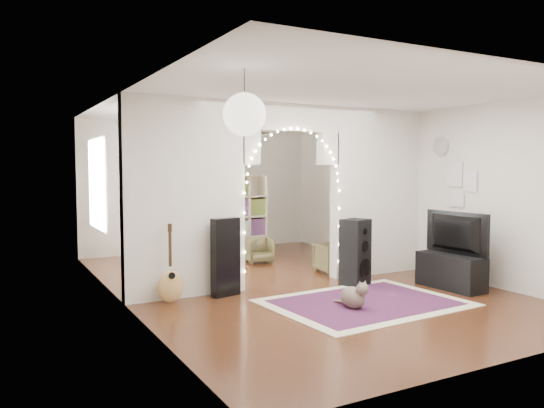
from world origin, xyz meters
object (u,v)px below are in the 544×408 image
media_console (451,272)px  dining_chair_left (259,250)px  bookcase (228,217)px  dining_chair_right (334,258)px  acoustic_guitar (170,274)px  floor_speaker (355,252)px  dining_table (189,226)px

media_console → dining_chair_left: 3.54m
bookcase → dining_chair_right: (0.99, -2.14, -0.55)m
acoustic_guitar → bookcase: (2.02, 2.74, 0.42)m
floor_speaker → dining_chair_right: (0.27, 0.91, -0.24)m
acoustic_guitar → bookcase: size_ratio=0.55×
dining_chair_right → dining_table: bearing=137.3°
dining_chair_left → bookcase: bearing=124.8°
acoustic_guitar → media_console: size_ratio=0.88×
dining_chair_right → bookcase: bearing=120.5°
floor_speaker → bookcase: size_ratio=0.62×
dining_table → dining_chair_right: size_ratio=2.25×
floor_speaker → dining_chair_left: (-0.41, 2.36, -0.27)m
acoustic_guitar → floor_speaker: size_ratio=0.88×
dining_table → dining_chair_left: 1.37m
bookcase → dining_table: 0.84m
acoustic_guitar → dining_table: size_ratio=0.71×
media_console → dining_chair_left: size_ratio=2.01×
floor_speaker → media_console: (1.08, -0.84, -0.24)m
floor_speaker → dining_table: size_ratio=0.80×
bookcase → dining_chair_left: 0.96m
floor_speaker → dining_chair_left: 2.41m
acoustic_guitar → media_console: acoustic_guitar is taller
dining_table → floor_speaker: bearing=-59.3°
floor_speaker → dining_table: floor_speaker is taller
floor_speaker → media_console: floor_speaker is taller
bookcase → floor_speaker: bearing=-99.3°
acoustic_guitar → dining_chair_left: bearing=64.9°
dining_chair_left → dining_chair_right: bearing=-55.1°
floor_speaker → dining_table: bearing=97.6°
floor_speaker → bookcase: 3.16m
acoustic_guitar → media_console: 4.00m
acoustic_guitar → dining_chair_left: acoustic_guitar is taller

